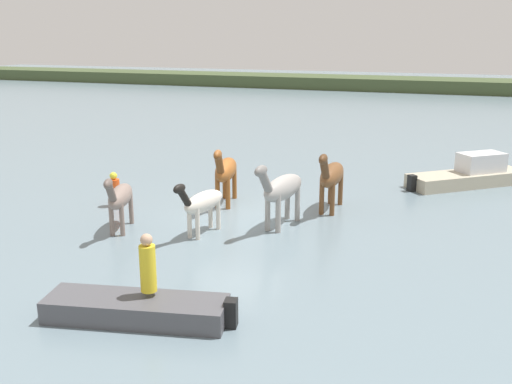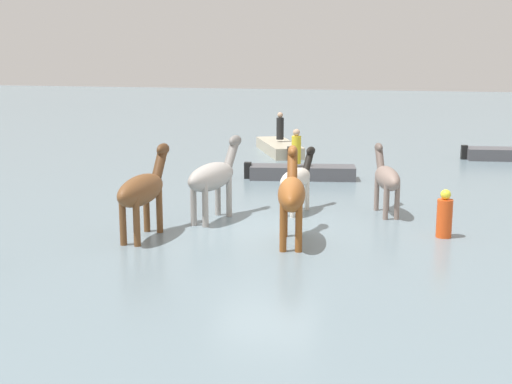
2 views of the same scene
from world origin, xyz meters
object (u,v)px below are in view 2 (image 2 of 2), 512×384
Objects in this scene: boat_skiff_near at (302,174)px; buoy_channel_marker at (444,216)px; person_spotter_bow at (296,148)px; boat_launch_far at (279,149)px; person_watcher_seated at (280,127)px; horse_dun_straggler at (297,179)px; horse_dark_mare at (292,194)px; horse_chestnut_trailing at (387,178)px; horse_rear_stallion at (213,176)px; horse_lead at (143,190)px.

buoy_channel_marker reaches higher than boat_skiff_near.
person_spotter_bow is 8.09m from buoy_channel_marker.
boat_skiff_near is 3.39× the size of buoy_channel_marker.
person_watcher_seated reaches higher than boat_launch_far.
person_watcher_seated reaches higher than horse_dun_straggler.
person_watcher_seated is (3.23, -11.16, 0.20)m from horse_dun_straggler.
horse_chestnut_trailing is at bearing -39.61° from horse_dark_mare.
person_spotter_bow is (-0.78, -6.24, -0.04)m from horse_rear_stallion.
boat_skiff_near is 3.25× the size of person_spotter_bow.
person_watcher_seated is (3.78, -14.13, -0.01)m from horse_dark_mare.
horse_lead reaches higher than person_spotter_bow.
boat_launch_far is (3.22, -10.96, -0.76)m from horse_dun_straggler.
horse_lead is 14.47m from boat_launch_far.
horse_chestnut_trailing is 0.51× the size of boat_launch_far.
horse_dark_mare is 3.68m from buoy_channel_marker.
horse_lead reaches higher than buoy_channel_marker.
horse_lead is at bearing 91.45° from person_watcher_seated.
boat_launch_far is at bearing -60.41° from buoy_channel_marker.
boat_skiff_near is (-0.93, -6.44, -0.99)m from horse_rear_stallion.
boat_launch_far is 3.92× the size of buoy_channel_marker.
horse_dark_mare reaches higher than person_spotter_bow.
boat_launch_far is at bearing 1.15° from horse_lead.
person_spotter_bow reaches higher than buoy_channel_marker.
boat_launch_far is at bearing 26.72° from horse_dun_straggler.
horse_rear_stallion is at bearing 44.77° from horse_dark_mare.
horse_dark_mare is 3.03m from horse_dun_straggler.
person_watcher_seated is 14.55m from buoy_channel_marker.
horse_lead is 4.51m from horse_dun_straggler.
horse_rear_stallion reaches higher than horse_dun_straggler.
boat_launch_far is 1.15× the size of boat_skiff_near.
horse_rear_stallion is at bearing 159.84° from boat_launch_far.
horse_rear_stallion is 2.88m from horse_dark_mare.
horse_dark_mare is 14.46m from boat_launch_far.
buoy_channel_marker is at bearing -78.72° from horse_dark_mare.
person_spotter_bow is at bearing 19.80° from horse_chestnut_trailing.
boat_launch_far is (5.56, -10.47, -0.82)m from horse_chestnut_trailing.
person_watcher_seated is at bearing -22.29° from boat_launch_far.
person_watcher_seated is (0.01, -0.20, 0.96)m from boat_launch_far.
boat_skiff_near is at bearing -53.73° from buoy_channel_marker.
horse_rear_stallion is 2.26× the size of person_spotter_bow.
horse_lead is 2.22× the size of person_watcher_seated.
horse_rear_stallion reaches higher than boat_launch_far.
buoy_channel_marker is (-5.74, 0.12, -0.63)m from horse_rear_stallion.
boat_launch_far is at bearing 99.36° from boat_skiff_near.
boat_launch_far is at bearing 94.10° from person_watcher_seated.
horse_rear_stallion is at bearing -1.20° from buoy_channel_marker.
horse_lead reaches higher than boat_skiff_near.
horse_chestnut_trailing is at bearing -52.75° from buoy_channel_marker.
person_spotter_bow reaches higher than horse_dun_straggler.
horse_chestnut_trailing reaches higher than boat_launch_far.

